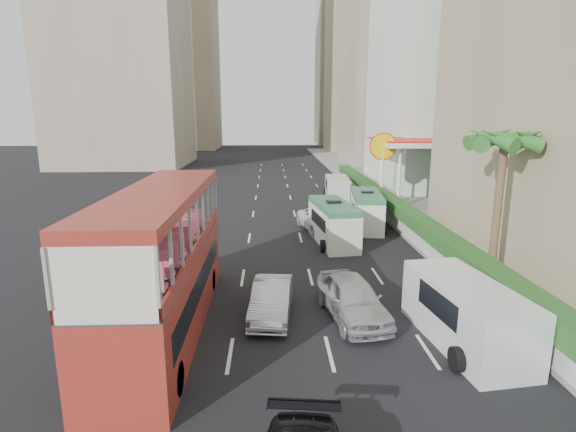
{
  "coord_description": "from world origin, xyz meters",
  "views": [
    {
      "loc": [
        -2.27,
        -15.06,
        7.51
      ],
      "look_at": [
        -1.5,
        4.0,
        3.2
      ],
      "focal_mm": 28.0,
      "sensor_mm": 36.0,
      "label": 1
    }
  ],
  "objects_px": {
    "car_silver_lane_a": "(272,316)",
    "van_asset": "(322,231)",
    "shell_station": "(412,171)",
    "palm_tree": "(497,210)",
    "car_silver_lane_b": "(352,317)",
    "minibus_near": "(333,223)",
    "panel_van_near": "(466,313)",
    "minibus_far": "(366,210)",
    "panel_van_far": "(337,188)",
    "double_decker_bus": "(164,261)"
  },
  "relations": [
    {
      "from": "minibus_far",
      "to": "palm_tree",
      "type": "relative_size",
      "value": 0.85
    },
    {
      "from": "car_silver_lane_b",
      "to": "panel_van_far",
      "type": "height_order",
      "value": "panel_van_far"
    },
    {
      "from": "car_silver_lane_a",
      "to": "shell_station",
      "type": "bearing_deg",
      "value": 66.37
    },
    {
      "from": "shell_station",
      "to": "van_asset",
      "type": "bearing_deg",
      "value": -133.06
    },
    {
      "from": "minibus_far",
      "to": "panel_van_near",
      "type": "xyz_separation_m",
      "value": [
        -0.03,
        -15.83,
        -0.15
      ]
    },
    {
      "from": "car_silver_lane_a",
      "to": "van_asset",
      "type": "height_order",
      "value": "van_asset"
    },
    {
      "from": "van_asset",
      "to": "panel_van_near",
      "type": "height_order",
      "value": "panel_van_near"
    },
    {
      "from": "minibus_far",
      "to": "van_asset",
      "type": "bearing_deg",
      "value": -158.52
    },
    {
      "from": "car_silver_lane_b",
      "to": "shell_station",
      "type": "xyz_separation_m",
      "value": [
        9.22,
        22.42,
        2.75
      ]
    },
    {
      "from": "panel_van_near",
      "to": "double_decker_bus",
      "type": "bearing_deg",
      "value": 164.26
    },
    {
      "from": "car_silver_lane_a",
      "to": "panel_van_near",
      "type": "bearing_deg",
      "value": -14.46
    },
    {
      "from": "palm_tree",
      "to": "shell_station",
      "type": "relative_size",
      "value": 0.8
    },
    {
      "from": "car_silver_lane_b",
      "to": "minibus_near",
      "type": "distance_m",
      "value": 10.28
    },
    {
      "from": "double_decker_bus",
      "to": "car_silver_lane_b",
      "type": "xyz_separation_m",
      "value": [
        6.78,
        0.58,
        -2.53
      ]
    },
    {
      "from": "double_decker_bus",
      "to": "panel_van_far",
      "type": "bearing_deg",
      "value": 68.77
    },
    {
      "from": "minibus_near",
      "to": "palm_tree",
      "type": "distance_m",
      "value": 9.52
    },
    {
      "from": "car_silver_lane_a",
      "to": "van_asset",
      "type": "relative_size",
      "value": 0.8
    },
    {
      "from": "car_silver_lane_a",
      "to": "van_asset",
      "type": "distance_m",
      "value": 13.15
    },
    {
      "from": "van_asset",
      "to": "minibus_far",
      "type": "height_order",
      "value": "minibus_far"
    },
    {
      "from": "minibus_far",
      "to": "double_decker_bus",
      "type": "bearing_deg",
      "value": -118.91
    },
    {
      "from": "panel_van_far",
      "to": "double_decker_bus",
      "type": "bearing_deg",
      "value": -107.0
    },
    {
      "from": "minibus_far",
      "to": "palm_tree",
      "type": "distance_m",
      "value": 11.18
    },
    {
      "from": "car_silver_lane_a",
      "to": "minibus_near",
      "type": "xyz_separation_m",
      "value": [
        3.72,
        9.91,
        1.22
      ]
    },
    {
      "from": "car_silver_lane_b",
      "to": "minibus_far",
      "type": "distance_m",
      "value": 14.26
    },
    {
      "from": "van_asset",
      "to": "minibus_near",
      "type": "height_order",
      "value": "minibus_near"
    },
    {
      "from": "minibus_near",
      "to": "panel_van_far",
      "type": "distance_m",
      "value": 14.76
    },
    {
      "from": "double_decker_bus",
      "to": "panel_van_far",
      "type": "relative_size",
      "value": 2.26
    },
    {
      "from": "double_decker_bus",
      "to": "van_asset",
      "type": "distance_m",
      "value": 15.53
    },
    {
      "from": "minibus_far",
      "to": "panel_van_far",
      "type": "bearing_deg",
      "value": 98.57
    },
    {
      "from": "shell_station",
      "to": "minibus_near",
      "type": "bearing_deg",
      "value": -124.91
    },
    {
      "from": "minibus_near",
      "to": "shell_station",
      "type": "relative_size",
      "value": 0.69
    },
    {
      "from": "car_silver_lane_b",
      "to": "minibus_near",
      "type": "height_order",
      "value": "minibus_near"
    },
    {
      "from": "panel_van_far",
      "to": "shell_station",
      "type": "relative_size",
      "value": 0.61
    },
    {
      "from": "car_silver_lane_b",
      "to": "van_asset",
      "type": "xyz_separation_m",
      "value": [
        0.39,
        12.97,
        0.0
      ]
    },
    {
      "from": "minibus_far",
      "to": "car_silver_lane_b",
      "type": "bearing_deg",
      "value": -97.49
    },
    {
      "from": "shell_station",
      "to": "palm_tree",
      "type": "bearing_deg",
      "value": -96.6
    },
    {
      "from": "double_decker_bus",
      "to": "car_silver_lane_a",
      "type": "bearing_deg",
      "value": 12.87
    },
    {
      "from": "double_decker_bus",
      "to": "van_asset",
      "type": "bearing_deg",
      "value": 62.12
    },
    {
      "from": "shell_station",
      "to": "car_silver_lane_b",
      "type": "bearing_deg",
      "value": -112.35
    },
    {
      "from": "van_asset",
      "to": "minibus_near",
      "type": "xyz_separation_m",
      "value": [
        0.29,
        -2.78,
        1.22
      ]
    },
    {
      "from": "minibus_near",
      "to": "panel_van_far",
      "type": "xyz_separation_m",
      "value": [
        2.38,
        14.56,
        -0.25
      ]
    },
    {
      "from": "car_silver_lane_a",
      "to": "car_silver_lane_b",
      "type": "relative_size",
      "value": 0.88
    },
    {
      "from": "panel_van_far",
      "to": "palm_tree",
      "type": "relative_size",
      "value": 0.76
    },
    {
      "from": "van_asset",
      "to": "panel_van_near",
      "type": "distance_m",
      "value": 15.35
    },
    {
      "from": "car_silver_lane_b",
      "to": "panel_van_near",
      "type": "bearing_deg",
      "value": -40.42
    },
    {
      "from": "car_silver_lane_b",
      "to": "minibus_far",
      "type": "height_order",
      "value": "minibus_far"
    },
    {
      "from": "car_silver_lane_b",
      "to": "panel_van_far",
      "type": "bearing_deg",
      "value": 73.49
    },
    {
      "from": "double_decker_bus",
      "to": "panel_van_near",
      "type": "relative_size",
      "value": 2.08
    },
    {
      "from": "panel_van_far",
      "to": "shell_station",
      "type": "bearing_deg",
      "value": -16.48
    },
    {
      "from": "panel_van_far",
      "to": "shell_station",
      "type": "xyz_separation_m",
      "value": [
        6.16,
        -2.33,
        1.78
      ]
    }
  ]
}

